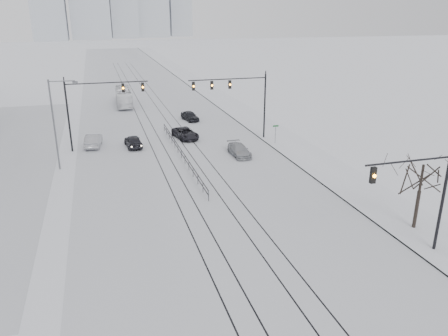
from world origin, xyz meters
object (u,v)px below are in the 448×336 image
sedan_nb_far (190,116)px  sedan_sb_outer (93,140)px  sedan_nb_front (185,133)px  sedan_sb_inner (133,141)px  sedan_nb_right (239,150)px  traffic_mast_near (424,190)px  box_truck (124,97)px  bare_tree (423,172)px

sedan_nb_far → sedan_sb_outer: bearing=-156.3°
sedan_sb_outer → sedan_nb_front: 11.12m
sedan_sb_inner → sedan_nb_right: bearing=144.2°
sedan_sb_outer → sedan_nb_front: sedan_sb_outer is taller
traffic_mast_near → box_truck: traffic_mast_near is taller
sedan_nb_right → traffic_mast_near: bearing=-80.7°
sedan_sb_outer → sedan_nb_right: (15.44, -8.13, -0.12)m
bare_tree → sedan_nb_far: bearing=102.8°
sedan_sb_inner → sedan_nb_right: 12.76m
traffic_mast_near → box_truck: bearing=105.0°
sedan_nb_right → sedan_nb_far: (-1.76, 17.91, 0.05)m
sedan_sb_inner → sedan_nb_far: sedan_sb_inner is taller
sedan_nb_right → box_truck: bearing=106.3°
sedan_sb_outer → sedan_nb_far: 16.81m
traffic_mast_near → sedan_sb_inner: (-15.41, 29.66, -3.85)m
sedan_sb_outer → box_truck: box_truck is taller
bare_tree → sedan_nb_right: 21.60m
traffic_mast_near → box_truck: size_ratio=0.67×
traffic_mast_near → sedan_sb_outer: bearing=122.5°
traffic_mast_near → sedan_nb_far: traffic_mast_near is taller
sedan_sb_inner → box_truck: bearing=-96.5°
bare_tree → sedan_nb_right: bearing=108.9°
box_truck → sedan_nb_front: bearing=105.8°
sedan_nb_front → bare_tree: bearing=-79.4°
sedan_nb_front → traffic_mast_near: bearing=-85.2°
sedan_nb_front → box_truck: (-5.92, 23.22, 0.79)m
sedan_nb_right → sedan_sb_outer: bearing=150.6°
sedan_nb_far → bare_tree: bearing=-89.1°
sedan_nb_front → sedan_nb_right: size_ratio=1.11×
sedan_sb_outer → bare_tree: bearing=136.0°
sedan_sb_outer → sedan_nb_right: 17.45m
sedan_nb_right → sedan_nb_far: size_ratio=1.09×
traffic_mast_near → sedan_sb_inner: size_ratio=1.67×
traffic_mast_near → bare_tree: traffic_mast_near is taller
traffic_mast_near → sedan_nb_right: traffic_mast_near is taller
traffic_mast_near → sedan_nb_far: bearing=98.6°
traffic_mast_near → sedan_nb_front: size_ratio=1.45×
sedan_sb_outer → sedan_nb_far: size_ratio=1.14×
traffic_mast_near → sedan_nb_far: (-6.22, 41.03, -3.88)m
traffic_mast_near → sedan_nb_front: bearing=105.5°
sedan_nb_right → box_truck: 33.39m
sedan_nb_right → box_truck: (-10.25, 31.77, 0.83)m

